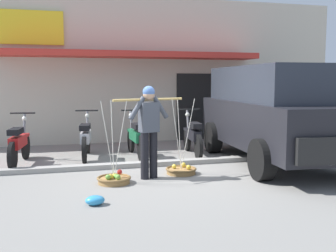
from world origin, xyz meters
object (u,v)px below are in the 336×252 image
object	(u,v)px
motorcycle_nearest_shop	(19,144)
motorcycle_end_of_row	(193,136)
fruit_vendor	(149,126)
motorcycle_third_in_row	(136,138)
plastic_litter_bag	(95,200)
fruit_basket_left_side	(181,170)
motorcycle_second_in_row	(86,139)
fruit_basket_right_side	(114,179)
parked_truck	(275,111)

from	to	relation	value
motorcycle_nearest_shop	motorcycle_end_of_row	xyz separation A→B (m)	(3.94, 0.08, 0.00)
fruit_vendor	motorcycle_end_of_row	size ratio (longest dim) A/B	0.93
motorcycle_third_in_row	plastic_litter_bag	size ratio (longest dim) A/B	6.50
fruit_basket_left_side	plastic_litter_bag	xyz separation A→B (m)	(-1.79, -1.57, -0.01)
fruit_basket_left_side	motorcycle_second_in_row	size ratio (longest dim) A/B	0.80
plastic_litter_bag	fruit_basket_left_side	bearing A→B (deg)	41.23
motorcycle_third_in_row	motorcycle_second_in_row	bearing A→B (deg)	172.53
motorcycle_third_in_row	motorcycle_end_of_row	size ratio (longest dim) A/B	1.00
fruit_vendor	motorcycle_nearest_shop	xyz separation A→B (m)	(-2.41, 1.93, -0.52)
plastic_litter_bag	fruit_vendor	bearing A→B (deg)	50.97
fruit_basket_right_side	motorcycle_nearest_shop	bearing A→B (deg)	129.17
fruit_basket_right_side	motorcycle_nearest_shop	distance (m)	2.77
motorcycle_nearest_shop	motorcycle_second_in_row	xyz separation A→B (m)	(1.43, 0.40, 0.00)
motorcycle_nearest_shop	motorcycle_second_in_row	distance (m)	1.49
motorcycle_end_of_row	plastic_litter_bag	xyz separation A→B (m)	(-2.64, -3.38, -0.38)
motorcycle_second_in_row	motorcycle_nearest_shop	bearing A→B (deg)	-164.48
fruit_basket_left_side	parked_truck	distance (m)	2.59
motorcycle_second_in_row	parked_truck	distance (m)	4.31
motorcycle_nearest_shop	motorcycle_end_of_row	distance (m)	3.94
motorcycle_nearest_shop	fruit_vendor	bearing A→B (deg)	-38.69
fruit_vendor	motorcycle_end_of_row	distance (m)	2.58
motorcycle_nearest_shop	parked_truck	bearing A→B (deg)	-12.46
fruit_basket_right_side	parked_truck	bearing A→B (deg)	14.38
fruit_basket_left_side	motorcycle_third_in_row	size ratio (longest dim) A/B	0.80
motorcycle_second_in_row	motorcycle_end_of_row	bearing A→B (deg)	-7.14
motorcycle_end_of_row	plastic_litter_bag	size ratio (longest dim) A/B	6.49
fruit_basket_right_side	motorcycle_end_of_row	size ratio (longest dim) A/B	0.80
motorcycle_nearest_shop	motorcycle_second_in_row	size ratio (longest dim) A/B	1.00
motorcycle_end_of_row	fruit_vendor	bearing A→B (deg)	-127.30
fruit_basket_left_side	parked_truck	world-z (taller)	parked_truck
fruit_basket_left_side	plastic_litter_bag	bearing A→B (deg)	-138.77
fruit_basket_right_side	motorcycle_nearest_shop	xyz separation A→B (m)	(-1.73, 2.13, 0.37)
motorcycle_nearest_shop	motorcycle_end_of_row	world-z (taller)	same
motorcycle_nearest_shop	fruit_basket_right_side	bearing A→B (deg)	-50.83
fruit_basket_right_side	motorcycle_end_of_row	distance (m)	3.15
motorcycle_third_in_row	fruit_basket_right_side	bearing A→B (deg)	-109.68
motorcycle_third_in_row	fruit_basket_left_side	bearing A→B (deg)	-75.74
fruit_vendor	motorcycle_second_in_row	size ratio (longest dim) A/B	0.93
fruit_basket_right_side	plastic_litter_bag	size ratio (longest dim) A/B	5.18
fruit_vendor	plastic_litter_bag	world-z (taller)	fruit_vendor
fruit_basket_left_side	motorcycle_second_in_row	bearing A→B (deg)	127.79
motorcycle_third_in_row	motorcycle_end_of_row	bearing A→B (deg)	-6.86
fruit_basket_left_side	fruit_basket_right_side	bearing A→B (deg)	-163.69
motorcycle_nearest_shop	motorcycle_third_in_row	world-z (taller)	same
fruit_vendor	motorcycle_end_of_row	bearing A→B (deg)	52.70
fruit_basket_left_side	motorcycle_end_of_row	xyz separation A→B (m)	(0.86, 1.81, 0.38)
motorcycle_end_of_row	parked_truck	xyz separation A→B (m)	(1.45, -1.27, 0.68)
motorcycle_end_of_row	plastic_litter_bag	distance (m)	4.31
motorcycle_second_in_row	motorcycle_third_in_row	bearing A→B (deg)	-7.47
motorcycle_second_in_row	parked_truck	bearing A→B (deg)	-21.89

